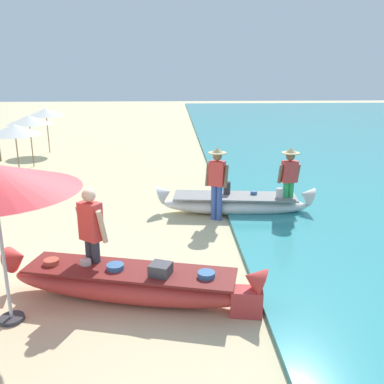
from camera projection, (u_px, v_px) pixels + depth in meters
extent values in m
plane|color=beige|center=(58.00, 292.00, 7.09)|extent=(80.00, 80.00, 0.00)
ellipsoid|color=red|center=(130.00, 285.00, 6.77)|extent=(4.06, 1.66, 0.52)
cone|color=red|center=(17.00, 258.00, 7.03)|extent=(0.51, 0.53, 0.52)
cone|color=red|center=(254.00, 279.00, 6.34)|extent=(0.51, 0.53, 0.52)
cube|color=maroon|center=(129.00, 271.00, 6.70)|extent=(3.44, 1.52, 0.04)
cylinder|color=#386699|center=(206.00, 275.00, 6.45)|extent=(0.27, 0.27, 0.10)
cube|color=#424247|center=(161.00, 270.00, 6.51)|extent=(0.39, 0.39, 0.20)
cylinder|color=#386699|center=(115.00, 267.00, 6.70)|extent=(0.27, 0.27, 0.10)
cylinder|color=silver|center=(86.00, 263.00, 6.86)|extent=(0.18, 0.18, 0.10)
cylinder|color=#B74C38|center=(52.00, 262.00, 6.87)|extent=(0.25, 0.25, 0.10)
ellipsoid|color=white|center=(235.00, 205.00, 10.79)|extent=(3.72, 1.20, 0.47)
cone|color=white|center=(165.00, 193.00, 10.81)|extent=(0.48, 0.54, 0.56)
cone|color=white|center=(306.00, 195.00, 10.61)|extent=(0.48, 0.54, 0.56)
cube|color=gray|center=(235.00, 196.00, 10.73)|extent=(3.14, 1.16, 0.04)
cylinder|color=silver|center=(280.00, 193.00, 10.54)|extent=(0.19, 0.19, 0.25)
cylinder|color=#386699|center=(254.00, 193.00, 10.81)|extent=(0.17, 0.17, 0.10)
cylinder|color=#2D2D33|center=(227.00, 188.00, 10.82)|extent=(0.18, 0.18, 0.33)
cylinder|color=#3D5BA8|center=(219.00, 203.00, 10.28)|extent=(0.14, 0.14, 0.87)
cylinder|color=#3D5BA8|center=(214.00, 202.00, 10.33)|extent=(0.14, 0.14, 0.87)
cube|color=#DB3D38|center=(217.00, 173.00, 10.10)|extent=(0.42, 0.35, 0.60)
cylinder|color=brown|center=(226.00, 177.00, 10.01)|extent=(0.17, 0.22, 0.55)
cylinder|color=brown|center=(208.00, 175.00, 10.18)|extent=(0.17, 0.22, 0.55)
sphere|color=brown|center=(217.00, 156.00, 9.98)|extent=(0.22, 0.22, 0.22)
cylinder|color=tan|center=(217.00, 153.00, 9.95)|extent=(0.44, 0.44, 0.02)
cone|color=tan|center=(217.00, 150.00, 9.93)|extent=(0.26, 0.26, 0.12)
cylinder|color=#333842|center=(91.00, 264.00, 7.06)|extent=(0.14, 0.14, 0.92)
cylinder|color=#333842|center=(97.00, 266.00, 6.99)|extent=(0.14, 0.14, 0.92)
cube|color=#DB3D38|center=(90.00, 221.00, 6.81)|extent=(0.42, 0.39, 0.63)
cylinder|color=beige|center=(82.00, 221.00, 6.96)|extent=(0.19, 0.22, 0.58)
cylinder|color=beige|center=(102.00, 227.00, 6.72)|extent=(0.19, 0.22, 0.58)
sphere|color=beige|center=(89.00, 195.00, 6.68)|extent=(0.22, 0.22, 0.22)
cylinder|color=green|center=(285.00, 199.00, 10.59)|extent=(0.14, 0.14, 0.87)
cylinder|color=green|center=(290.00, 199.00, 10.62)|extent=(0.14, 0.14, 0.87)
cube|color=#DB3D38|center=(289.00, 172.00, 10.41)|extent=(0.39, 0.28, 0.53)
cylinder|color=brown|center=(280.00, 174.00, 10.39)|extent=(0.12, 0.20, 0.49)
cylinder|color=brown|center=(298.00, 173.00, 10.49)|extent=(0.12, 0.20, 0.49)
sphere|color=brown|center=(291.00, 156.00, 10.30)|extent=(0.22, 0.22, 0.22)
cylinder|color=tan|center=(291.00, 153.00, 10.27)|extent=(0.44, 0.44, 0.02)
cone|color=tan|center=(291.00, 150.00, 10.25)|extent=(0.26, 0.26, 0.12)
cylinder|color=#B7B7BC|center=(2.00, 247.00, 5.96)|extent=(0.05, 0.05, 2.36)
cylinder|color=#333338|center=(12.00, 319.00, 6.29)|extent=(0.36, 0.36, 0.06)
cylinder|color=#8E6B47|center=(18.00, 155.00, 13.27)|extent=(0.04, 0.04, 1.90)
cone|color=silver|center=(15.00, 129.00, 13.05)|extent=(1.60, 1.60, 0.32)
cylinder|color=#8E6B47|center=(31.00, 142.00, 15.65)|extent=(0.04, 0.04, 1.90)
cone|color=silver|center=(29.00, 120.00, 15.42)|extent=(1.60, 1.60, 0.32)
cylinder|color=#8E6B47|center=(48.00, 131.00, 18.23)|extent=(0.04, 0.04, 1.90)
cone|color=silver|center=(46.00, 112.00, 18.00)|extent=(1.60, 1.60, 0.32)
cube|color=#C63838|center=(246.00, 302.00, 6.40)|extent=(0.51, 0.36, 0.42)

